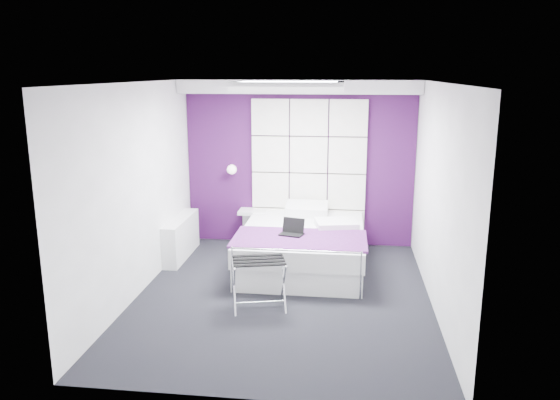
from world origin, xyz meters
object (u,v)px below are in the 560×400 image
nightstand (253,211)px  bed (303,246)px  radiator (181,237)px  wall_lamp (232,169)px  laptop (292,230)px  luggage_rack (259,284)px

nightstand → bed: bearing=-47.0°
radiator → bed: (1.84, -0.21, 0.01)m
wall_lamp → laptop: 1.83m
bed → laptop: laptop is taller
wall_lamp → luggage_rack: size_ratio=0.25×
radiator → bed: bed is taller
radiator → nightstand: 1.24m
luggage_rack → nightstand: bearing=87.3°
nightstand → laptop: (0.75, -1.32, 0.10)m
wall_lamp → radiator: (-0.64, -0.76, -0.92)m
radiator → nightstand: size_ratio=2.68×
nightstand → luggage_rack: luggage_rack is taller
radiator → nightstand: (0.97, 0.72, 0.25)m
nightstand → laptop: bearing=-60.3°
bed → laptop: size_ratio=7.02×
wall_lamp → radiator: size_ratio=0.12×
radiator → bed: size_ratio=0.57×
wall_lamp → bed: wall_lamp is taller
radiator → luggage_rack: 2.19m
wall_lamp → luggage_rack: (0.81, -2.41, -0.92)m
nightstand → laptop: size_ratio=1.49×
wall_lamp → luggage_rack: wall_lamp is taller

